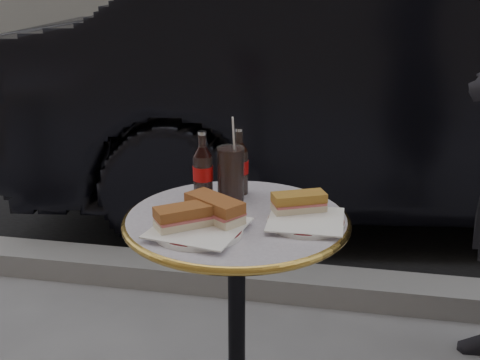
% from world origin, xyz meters
% --- Properties ---
extents(asphalt_road, '(40.00, 8.00, 0.00)m').
position_xyz_m(asphalt_road, '(0.00, 5.00, 0.00)').
color(asphalt_road, black).
rests_on(asphalt_road, ground).
extents(curb, '(40.00, 0.20, 0.12)m').
position_xyz_m(curb, '(0.00, 0.90, 0.05)').
color(curb, gray).
rests_on(curb, ground).
extents(bistro_table, '(0.62, 0.62, 0.73)m').
position_xyz_m(bistro_table, '(0.00, 0.00, 0.37)').
color(bistro_table, '#BAB2C4').
rests_on(bistro_table, ground).
extents(plate_left, '(0.30, 0.30, 0.01)m').
position_xyz_m(plate_left, '(-0.07, -0.13, 0.74)').
color(plate_left, white).
rests_on(plate_left, bistro_table).
extents(plate_right, '(0.24, 0.24, 0.01)m').
position_xyz_m(plate_right, '(0.19, -0.02, 0.74)').
color(plate_right, white).
rests_on(plate_right, bistro_table).
extents(sandwich_left_a, '(0.17, 0.15, 0.05)m').
position_xyz_m(sandwich_left_a, '(-0.11, -0.13, 0.77)').
color(sandwich_left_a, brown).
rests_on(sandwich_left_a, plate_left).
extents(sandwich_left_b, '(0.18, 0.16, 0.06)m').
position_xyz_m(sandwich_left_b, '(-0.04, -0.07, 0.77)').
color(sandwich_left_b, brown).
rests_on(sandwich_left_b, plate_left).
extents(sandwich_right, '(0.16, 0.12, 0.05)m').
position_xyz_m(sandwich_right, '(0.17, 0.04, 0.77)').
color(sandwich_right, '#A8742A').
rests_on(sandwich_right, plate_right).
extents(cola_bottle_left, '(0.07, 0.07, 0.21)m').
position_xyz_m(cola_bottle_left, '(-0.12, 0.09, 0.84)').
color(cola_bottle_left, black).
rests_on(cola_bottle_left, bistro_table).
extents(cola_bottle_right, '(0.07, 0.07, 0.20)m').
position_xyz_m(cola_bottle_right, '(-0.03, 0.18, 0.83)').
color(cola_bottle_right, black).
rests_on(cola_bottle_right, bistro_table).
extents(cola_glass, '(0.10, 0.10, 0.16)m').
position_xyz_m(cola_glass, '(-0.04, 0.12, 0.81)').
color(cola_glass, black).
rests_on(cola_glass, bistro_table).
extents(parked_car, '(2.23, 4.76, 1.51)m').
position_xyz_m(parked_car, '(0.69, 2.08, 0.75)').
color(parked_car, black).
rests_on(parked_car, ground).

